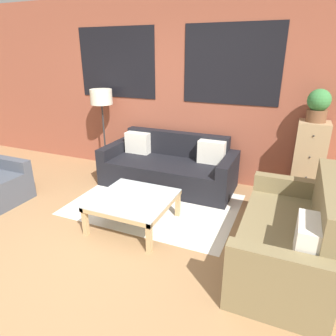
% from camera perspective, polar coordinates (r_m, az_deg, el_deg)
% --- Properties ---
extents(ground_plane, '(16.00, 16.00, 0.00)m').
position_cam_1_polar(ground_plane, '(3.42, -16.20, -14.85)').
color(ground_plane, '#9E754C').
extents(wall_back_brick, '(8.40, 0.09, 2.80)m').
position_cam_1_polar(wall_back_brick, '(4.92, 0.49, 14.67)').
color(wall_back_brick, brown).
rests_on(wall_back_brick, ground_plane).
extents(rug, '(2.22, 1.54, 0.00)m').
position_cam_1_polar(rug, '(4.17, -2.59, -6.91)').
color(rug, silver).
rests_on(rug, ground_plane).
extents(couch_dark, '(2.03, 0.88, 0.78)m').
position_cam_1_polar(couch_dark, '(4.68, 0.20, 0.05)').
color(couch_dark, black).
rests_on(couch_dark, ground_plane).
extents(settee_vintage, '(0.80, 1.64, 0.92)m').
position_cam_1_polar(settee_vintage, '(3.16, 22.07, -12.17)').
color(settee_vintage, olive).
rests_on(settee_vintage, ground_plane).
extents(coffee_table, '(0.89, 0.89, 0.37)m').
position_cam_1_polar(coffee_table, '(3.59, -6.57, -6.37)').
color(coffee_table, silver).
rests_on(coffee_table, ground_plane).
extents(floor_lamp, '(0.36, 0.36, 1.40)m').
position_cam_1_polar(floor_lamp, '(5.19, -12.54, 12.27)').
color(floor_lamp, '#2D2D2D').
rests_on(floor_lamp, ground_plane).
extents(drawer_cabinet, '(0.39, 0.38, 1.13)m').
position_cam_1_polar(drawer_cabinet, '(4.47, 25.09, 0.88)').
color(drawer_cabinet, tan).
rests_on(drawer_cabinet, ground_plane).
extents(potted_plant, '(0.28, 0.28, 0.41)m').
position_cam_1_polar(potted_plant, '(4.29, 26.72, 10.71)').
color(potted_plant, brown).
rests_on(potted_plant, drawer_cabinet).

